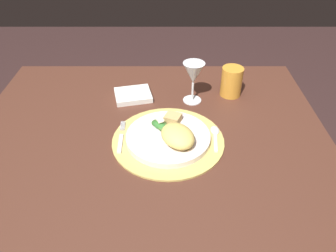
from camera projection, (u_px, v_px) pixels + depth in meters
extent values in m
cube|color=#4C291E|center=(149.00, 138.00, 1.04)|extent=(1.14, 0.95, 0.03)
cylinder|color=#492B1E|center=(54.00, 146.00, 1.58)|extent=(0.07, 0.07, 0.72)
cylinder|color=#4C2E23|center=(257.00, 146.00, 1.58)|extent=(0.07, 0.07, 0.72)
cylinder|color=tan|center=(168.00, 140.00, 1.00)|extent=(0.34, 0.34, 0.01)
cylinder|color=silver|center=(168.00, 137.00, 1.00)|extent=(0.26, 0.26, 0.02)
ellipsoid|color=#E4CA67|center=(178.00, 136.00, 0.95)|extent=(0.14, 0.15, 0.05)
ellipsoid|color=#4A7331|center=(162.00, 126.00, 1.01)|extent=(0.04, 0.05, 0.02)
ellipsoid|color=#2A5B1F|center=(157.00, 123.00, 1.03)|extent=(0.05, 0.05, 0.01)
ellipsoid|color=#33732F|center=(160.00, 126.00, 1.01)|extent=(0.06, 0.06, 0.02)
cube|color=beige|center=(160.00, 120.00, 1.01)|extent=(0.03, 0.03, 0.01)
cube|color=beige|center=(160.00, 120.00, 1.01)|extent=(0.03, 0.03, 0.00)
cube|color=tan|center=(173.00, 118.00, 1.04)|extent=(0.06, 0.06, 0.02)
cube|color=silver|center=(120.00, 144.00, 0.98)|extent=(0.01, 0.09, 0.00)
cube|color=silver|center=(121.00, 126.00, 1.05)|extent=(0.00, 0.05, 0.00)
cube|color=silver|center=(122.00, 126.00, 1.05)|extent=(0.00, 0.05, 0.00)
cube|color=silver|center=(123.00, 126.00, 1.05)|extent=(0.00, 0.05, 0.00)
cube|color=silver|center=(124.00, 126.00, 1.05)|extent=(0.00, 0.05, 0.00)
cube|color=silver|center=(215.00, 142.00, 0.99)|extent=(0.02, 0.09, 0.00)
ellipsoid|color=silver|center=(215.00, 130.00, 1.03)|extent=(0.03, 0.04, 0.01)
cube|color=silver|center=(133.00, 95.00, 1.20)|extent=(0.15, 0.14, 0.02)
cylinder|color=silver|center=(192.00, 100.00, 1.19)|extent=(0.07, 0.07, 0.00)
cylinder|color=silver|center=(192.00, 91.00, 1.16)|extent=(0.01, 0.01, 0.07)
cone|color=silver|center=(193.00, 73.00, 1.12)|extent=(0.08, 0.08, 0.08)
cylinder|color=orange|center=(231.00, 82.00, 1.19)|extent=(0.08, 0.08, 0.11)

